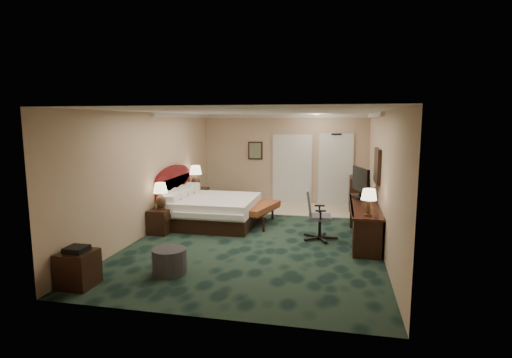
% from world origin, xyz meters
% --- Properties ---
extents(floor, '(5.00, 7.50, 0.00)m').
position_xyz_m(floor, '(0.00, 0.00, 0.00)').
color(floor, black).
rests_on(floor, ground).
extents(ceiling, '(5.00, 7.50, 0.00)m').
position_xyz_m(ceiling, '(0.00, 0.00, 2.70)').
color(ceiling, silver).
rests_on(ceiling, wall_back).
extents(wall_back, '(5.00, 0.00, 2.70)m').
position_xyz_m(wall_back, '(0.00, 3.75, 1.35)').
color(wall_back, '#BFAC90').
rests_on(wall_back, ground).
extents(wall_front, '(5.00, 0.00, 2.70)m').
position_xyz_m(wall_front, '(0.00, -3.75, 1.35)').
color(wall_front, '#BFAC90').
rests_on(wall_front, ground).
extents(wall_left, '(0.00, 7.50, 2.70)m').
position_xyz_m(wall_left, '(-2.50, 0.00, 1.35)').
color(wall_left, '#BFAC90').
rests_on(wall_left, ground).
extents(wall_right, '(0.00, 7.50, 2.70)m').
position_xyz_m(wall_right, '(2.50, 0.00, 1.35)').
color(wall_right, '#BFAC90').
rests_on(wall_right, ground).
extents(crown_molding, '(5.00, 7.50, 0.10)m').
position_xyz_m(crown_molding, '(0.00, 0.00, 2.65)').
color(crown_molding, silver).
rests_on(crown_molding, wall_back).
extents(tile_patch, '(3.20, 1.70, 0.01)m').
position_xyz_m(tile_patch, '(0.90, 2.90, 0.01)').
color(tile_patch, beige).
rests_on(tile_patch, ground).
extents(headboard, '(0.12, 2.00, 1.40)m').
position_xyz_m(headboard, '(-2.44, 1.00, 0.70)').
color(headboard, '#470A0C').
rests_on(headboard, ground).
extents(entry_door, '(1.02, 0.06, 2.18)m').
position_xyz_m(entry_door, '(1.55, 3.72, 1.05)').
color(entry_door, silver).
rests_on(entry_door, ground).
extents(closet_doors, '(1.20, 0.06, 2.10)m').
position_xyz_m(closet_doors, '(0.25, 3.71, 1.05)').
color(closet_doors, beige).
rests_on(closet_doors, ground).
extents(wall_art, '(0.45, 0.06, 0.55)m').
position_xyz_m(wall_art, '(-0.90, 3.71, 1.60)').
color(wall_art, '#466652').
rests_on(wall_art, wall_back).
extents(wall_mirror, '(0.05, 0.95, 0.75)m').
position_xyz_m(wall_mirror, '(2.46, 0.60, 1.55)').
color(wall_mirror, white).
rests_on(wall_mirror, wall_right).
extents(bed, '(2.09, 1.93, 0.66)m').
position_xyz_m(bed, '(-1.36, 0.78, 0.33)').
color(bed, white).
rests_on(bed, ground).
extents(nightstand_near, '(0.44, 0.50, 0.55)m').
position_xyz_m(nightstand_near, '(-2.26, -0.24, 0.27)').
color(nightstand_near, black).
rests_on(nightstand_near, ground).
extents(nightstand_far, '(0.51, 0.58, 0.63)m').
position_xyz_m(nightstand_far, '(-2.23, 2.14, 0.32)').
color(nightstand_far, black).
rests_on(nightstand_far, ground).
extents(lamp_near, '(0.37, 0.37, 0.60)m').
position_xyz_m(lamp_near, '(-2.24, -0.20, 0.85)').
color(lamp_near, black).
rests_on(lamp_near, nightstand_near).
extents(lamp_far, '(0.38, 0.38, 0.65)m').
position_xyz_m(lamp_far, '(-2.26, 2.09, 0.96)').
color(lamp_far, black).
rests_on(lamp_far, nightstand_far).
extents(bed_bench, '(0.82, 1.51, 0.49)m').
position_xyz_m(bed_bench, '(-0.20, 0.98, 0.24)').
color(bed_bench, brown).
rests_on(bed_bench, ground).
extents(ottoman, '(0.66, 0.66, 0.40)m').
position_xyz_m(ottoman, '(-1.08, -2.39, 0.20)').
color(ottoman, '#2C2B2F').
rests_on(ottoman, ground).
extents(side_table, '(0.51, 0.51, 0.55)m').
position_xyz_m(side_table, '(-2.22, -3.20, 0.27)').
color(side_table, black).
rests_on(side_table, ground).
extents(desk, '(0.57, 2.64, 0.76)m').
position_xyz_m(desk, '(2.20, 0.22, 0.38)').
color(desk, black).
rests_on(desk, ground).
extents(tv, '(0.35, 0.89, 0.71)m').
position_xyz_m(tv, '(2.14, 0.88, 1.11)').
color(tv, black).
rests_on(tv, desk).
extents(desk_lamp, '(0.37, 0.37, 0.51)m').
position_xyz_m(desk_lamp, '(2.21, -0.81, 1.02)').
color(desk_lamp, black).
rests_on(desk_lamp, desk).
extents(desk_chair, '(0.68, 0.64, 1.07)m').
position_xyz_m(desk_chair, '(1.28, 0.01, 0.54)').
color(desk_chair, '#504F57').
rests_on(desk_chair, ground).
extents(minibar, '(0.49, 0.89, 0.94)m').
position_xyz_m(minibar, '(2.20, 3.20, 0.47)').
color(minibar, black).
rests_on(minibar, ground).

